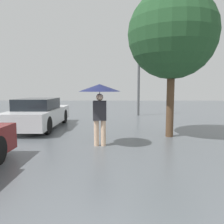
{
  "coord_description": "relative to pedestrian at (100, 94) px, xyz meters",
  "views": [
    {
      "loc": [
        0.05,
        -1.17,
        1.7
      ],
      "look_at": [
        -0.01,
        5.22,
        1.02
      ],
      "focal_mm": 35.0,
      "sensor_mm": 36.0,
      "label": 1
    }
  ],
  "objects": [
    {
      "name": "parked_car_farthest",
      "position": [
        -2.84,
        3.0,
        -0.93
      ],
      "size": [
        1.7,
        4.41,
        1.29
      ],
      "color": "silver",
      "rests_on": "ground_plane"
    },
    {
      "name": "street_lamp",
      "position": [
        1.97,
        7.51,
        1.44
      ],
      "size": [
        0.33,
        0.33,
        5.02
      ],
      "color": "#515456",
      "rests_on": "ground_plane"
    },
    {
      "name": "pedestrian",
      "position": [
        0.0,
        0.0,
        0.0
      ],
      "size": [
        1.23,
        1.23,
        1.84
      ],
      "color": "beige",
      "rests_on": "ground_plane"
    },
    {
      "name": "tree",
      "position": [
        2.4,
        1.3,
        1.99
      ],
      "size": [
        3.03,
        3.03,
        5.06
      ],
      "color": "brown",
      "rests_on": "ground_plane"
    }
  ]
}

